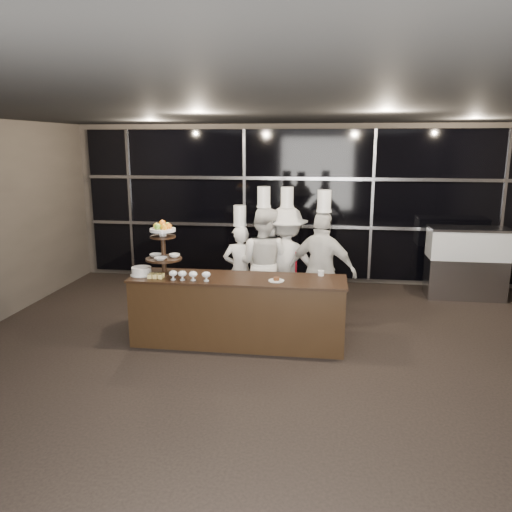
# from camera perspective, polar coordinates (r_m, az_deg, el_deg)

# --- Properties ---
(room) EXTENTS (10.00, 10.00, 10.00)m
(room) POSITION_cam_1_polar(r_m,az_deg,el_deg) (4.68, 3.45, -1.47)
(room) COLOR black
(room) RESTS_ON ground
(window_wall) EXTENTS (8.60, 0.10, 2.80)m
(window_wall) POSITION_cam_1_polar(r_m,az_deg,el_deg) (9.53, 5.87, 5.83)
(window_wall) COLOR black
(window_wall) RESTS_ON ground
(buffet_counter) EXTENTS (2.84, 0.74, 0.92)m
(buffet_counter) POSITION_cam_1_polar(r_m,az_deg,el_deg) (6.70, -2.06, -6.23)
(buffet_counter) COLOR black
(buffet_counter) RESTS_ON ground
(display_stand) EXTENTS (0.48, 0.48, 0.74)m
(display_stand) POSITION_cam_1_polar(r_m,az_deg,el_deg) (6.72, -10.56, 1.33)
(display_stand) COLOR black
(display_stand) RESTS_ON buffet_counter
(compotes) EXTENTS (0.55, 0.11, 0.12)m
(compotes) POSITION_cam_1_polar(r_m,az_deg,el_deg) (6.47, -7.71, -2.07)
(compotes) COLOR silver
(compotes) RESTS_ON buffet_counter
(layer_cake) EXTENTS (0.30, 0.30, 0.11)m
(layer_cake) POSITION_cam_1_polar(r_m,az_deg,el_deg) (6.85, -12.96, -1.69)
(layer_cake) COLOR white
(layer_cake) RESTS_ON buffet_counter
(pastry_squares) EXTENTS (0.20, 0.13, 0.05)m
(pastry_squares) POSITION_cam_1_polar(r_m,az_deg,el_deg) (6.67, -11.34, -2.24)
(pastry_squares) COLOR #FFE47C
(pastry_squares) RESTS_ON buffet_counter
(small_plate) EXTENTS (0.20, 0.20, 0.05)m
(small_plate) POSITION_cam_1_polar(r_m,az_deg,el_deg) (6.40, 2.34, -2.75)
(small_plate) COLOR white
(small_plate) RESTS_ON buffet_counter
(chef_cup) EXTENTS (0.08, 0.08, 0.07)m
(chef_cup) POSITION_cam_1_polar(r_m,az_deg,el_deg) (6.70, 7.45, -1.95)
(chef_cup) COLOR white
(chef_cup) RESTS_ON buffet_counter
(display_case) EXTENTS (1.31, 0.57, 1.24)m
(display_case) POSITION_cam_1_polar(r_m,az_deg,el_deg) (9.36, 22.91, -0.33)
(display_case) COLOR #A5A5AA
(display_case) RESTS_ON ground
(chef_a) EXTENTS (0.57, 0.42, 1.74)m
(chef_a) POSITION_cam_1_polar(r_m,az_deg,el_deg) (7.69, -1.81, -1.46)
(chef_a) COLOR white
(chef_a) RESTS_ON ground
(chef_b) EXTENTS (0.99, 0.87, 2.03)m
(chef_b) POSITION_cam_1_polar(r_m,az_deg,el_deg) (7.55, 0.87, -0.79)
(chef_b) COLOR white
(chef_b) RESTS_ON ground
(chef_c) EXTENTS (1.14, 0.69, 2.01)m
(chef_c) POSITION_cam_1_polar(r_m,az_deg,el_deg) (7.66, 3.48, -0.68)
(chef_c) COLOR silver
(chef_c) RESTS_ON ground
(chef_d) EXTENTS (1.09, 0.73, 2.02)m
(chef_d) POSITION_cam_1_polar(r_m,az_deg,el_deg) (7.19, 7.57, -1.61)
(chef_d) COLOR silver
(chef_d) RESTS_ON ground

